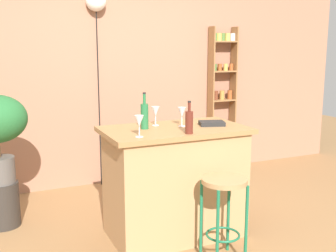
{
  "coord_description": "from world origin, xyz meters",
  "views": [
    {
      "loc": [
        -1.43,
        -2.76,
        1.6
      ],
      "look_at": [
        0.05,
        0.55,
        0.91
      ],
      "focal_mm": 44.17,
      "sensor_mm": 36.0,
      "label": 1
    }
  ],
  "objects_px": {
    "wine_glass_right": "(156,112)",
    "pendant_globe_light": "(96,4)",
    "bar_stool": "(224,200)",
    "wine_glass_center": "(182,113)",
    "plant_stool": "(3,204)",
    "bottle_sauce_amber": "(145,115)",
    "wine_glass_left": "(139,122)",
    "bottle_soda_blue": "(189,121)",
    "spice_shelf": "(222,100)",
    "cookbook": "(212,123)"
  },
  "relations": [
    {
      "from": "bottle_soda_blue",
      "to": "pendant_globe_light",
      "type": "bearing_deg",
      "value": 97.53
    },
    {
      "from": "spice_shelf",
      "to": "bottle_soda_blue",
      "type": "bearing_deg",
      "value": -127.93
    },
    {
      "from": "wine_glass_left",
      "to": "wine_glass_right",
      "type": "relative_size",
      "value": 1.0
    },
    {
      "from": "wine_glass_left",
      "to": "pendant_globe_light",
      "type": "relative_size",
      "value": 0.07
    },
    {
      "from": "spice_shelf",
      "to": "cookbook",
      "type": "xyz_separation_m",
      "value": [
        -1.04,
        -1.54,
        0.03
      ]
    },
    {
      "from": "wine_glass_right",
      "to": "pendant_globe_light",
      "type": "relative_size",
      "value": 0.07
    },
    {
      "from": "bar_stool",
      "to": "bottle_soda_blue",
      "type": "xyz_separation_m",
      "value": [
        -0.14,
        0.31,
        0.55
      ]
    },
    {
      "from": "bottle_soda_blue",
      "to": "bottle_sauce_amber",
      "type": "relative_size",
      "value": 0.85
    },
    {
      "from": "wine_glass_right",
      "to": "cookbook",
      "type": "distance_m",
      "value": 0.49
    },
    {
      "from": "bottle_sauce_amber",
      "to": "pendant_globe_light",
      "type": "height_order",
      "value": "pendant_globe_light"
    },
    {
      "from": "bar_stool",
      "to": "cookbook",
      "type": "distance_m",
      "value": 0.75
    },
    {
      "from": "wine_glass_center",
      "to": "wine_glass_right",
      "type": "xyz_separation_m",
      "value": [
        -0.19,
        0.13,
        0.0
      ]
    },
    {
      "from": "bar_stool",
      "to": "bottle_sauce_amber",
      "type": "bearing_deg",
      "value": 121.37
    },
    {
      "from": "spice_shelf",
      "to": "bottle_soda_blue",
      "type": "xyz_separation_m",
      "value": [
        -1.38,
        -1.77,
        0.11
      ]
    },
    {
      "from": "bar_stool",
      "to": "plant_stool",
      "type": "distance_m",
      "value": 2.03
    },
    {
      "from": "bottle_soda_blue",
      "to": "bottle_sauce_amber",
      "type": "xyz_separation_m",
      "value": [
        -0.25,
        0.32,
        0.02
      ]
    },
    {
      "from": "bottle_sauce_amber",
      "to": "wine_glass_center",
      "type": "relative_size",
      "value": 1.83
    },
    {
      "from": "wine_glass_left",
      "to": "pendant_globe_light",
      "type": "distance_m",
      "value": 2.04
    },
    {
      "from": "bar_stool",
      "to": "wine_glass_center",
      "type": "distance_m",
      "value": 0.83
    },
    {
      "from": "bar_stool",
      "to": "bottle_sauce_amber",
      "type": "xyz_separation_m",
      "value": [
        -0.38,
        0.63,
        0.57
      ]
    },
    {
      "from": "bar_stool",
      "to": "wine_glass_right",
      "type": "bearing_deg",
      "value": 108.58
    },
    {
      "from": "wine_glass_left",
      "to": "bottle_soda_blue",
      "type": "bearing_deg",
      "value": -6.1
    },
    {
      "from": "plant_stool",
      "to": "bottle_sauce_amber",
      "type": "bearing_deg",
      "value": -32.87
    },
    {
      "from": "plant_stool",
      "to": "pendant_globe_light",
      "type": "height_order",
      "value": "pendant_globe_light"
    },
    {
      "from": "plant_stool",
      "to": "bottle_soda_blue",
      "type": "bearing_deg",
      "value": -37.43
    },
    {
      "from": "bottle_soda_blue",
      "to": "cookbook",
      "type": "height_order",
      "value": "bottle_soda_blue"
    },
    {
      "from": "bar_stool",
      "to": "wine_glass_right",
      "type": "relative_size",
      "value": 3.98
    },
    {
      "from": "wine_glass_center",
      "to": "spice_shelf",
      "type": "bearing_deg",
      "value": 48.65
    },
    {
      "from": "wine_glass_center",
      "to": "wine_glass_right",
      "type": "distance_m",
      "value": 0.23
    },
    {
      "from": "bottle_soda_blue",
      "to": "wine_glass_left",
      "type": "distance_m",
      "value": 0.4
    },
    {
      "from": "wine_glass_left",
      "to": "cookbook",
      "type": "height_order",
      "value": "wine_glass_left"
    },
    {
      "from": "wine_glass_right",
      "to": "wine_glass_center",
      "type": "bearing_deg",
      "value": -33.93
    },
    {
      "from": "spice_shelf",
      "to": "pendant_globe_light",
      "type": "distance_m",
      "value": 1.98
    },
    {
      "from": "plant_stool",
      "to": "bottle_sauce_amber",
      "type": "height_order",
      "value": "bottle_sauce_amber"
    },
    {
      "from": "bottle_sauce_amber",
      "to": "wine_glass_left",
      "type": "relative_size",
      "value": 1.83
    },
    {
      "from": "bottle_soda_blue",
      "to": "pendant_globe_light",
      "type": "height_order",
      "value": "pendant_globe_light"
    },
    {
      "from": "spice_shelf",
      "to": "pendant_globe_light",
      "type": "xyz_separation_m",
      "value": [
        -1.62,
        0.04,
        1.14
      ]
    },
    {
      "from": "cookbook",
      "to": "pendant_globe_light",
      "type": "xyz_separation_m",
      "value": [
        -0.57,
        1.57,
        1.11
      ]
    },
    {
      "from": "wine_glass_center",
      "to": "bar_stool",
      "type": "bearing_deg",
      "value": -84.6
    },
    {
      "from": "spice_shelf",
      "to": "wine_glass_left",
      "type": "height_order",
      "value": "spice_shelf"
    },
    {
      "from": "bottle_sauce_amber",
      "to": "wine_glass_center",
      "type": "distance_m",
      "value": 0.33
    },
    {
      "from": "wine_glass_left",
      "to": "pendant_globe_light",
      "type": "height_order",
      "value": "pendant_globe_light"
    },
    {
      "from": "wine_glass_left",
      "to": "cookbook",
      "type": "bearing_deg",
      "value": 14.51
    },
    {
      "from": "bar_stool",
      "to": "spice_shelf",
      "type": "distance_m",
      "value": 2.46
    },
    {
      "from": "bottle_sauce_amber",
      "to": "plant_stool",
      "type": "bearing_deg",
      "value": 147.13
    },
    {
      "from": "bottle_soda_blue",
      "to": "bottle_sauce_amber",
      "type": "distance_m",
      "value": 0.4
    },
    {
      "from": "bottle_sauce_amber",
      "to": "spice_shelf",
      "type": "bearing_deg",
      "value": 41.71
    },
    {
      "from": "bottle_sauce_amber",
      "to": "wine_glass_center",
      "type": "xyz_separation_m",
      "value": [
        0.33,
        -0.03,
        0.0
      ]
    },
    {
      "from": "plant_stool",
      "to": "cookbook",
      "type": "height_order",
      "value": "cookbook"
    },
    {
      "from": "bar_stool",
      "to": "wine_glass_center",
      "type": "xyz_separation_m",
      "value": [
        -0.06,
        0.6,
        0.57
      ]
    }
  ]
}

